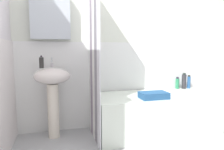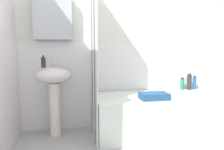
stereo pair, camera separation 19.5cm
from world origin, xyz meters
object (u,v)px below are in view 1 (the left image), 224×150
Objects in this scene: conditioner_bottle at (177,83)px; shampoo_bottle at (189,82)px; soap_dispenser at (41,63)px; bathtub at (155,113)px; sink at (53,87)px; lotion_bottle at (184,81)px; towel_folded at (154,95)px.

shampoo_bottle is at bearing -6.96° from conditioner_bottle.
soap_dispenser is 1.59m from bathtub.
lotion_bottle is at bearing 2.71° from sink.
conditioner_bottle reaches higher than bathtub.
towel_folded is (1.30, -0.37, -0.40)m from soap_dispenser.
sink is 4.93× the size of conditioner_bottle.
shampoo_bottle is at bearing 2.78° from soap_dispenser.
soap_dispenser reaches higher than lotion_bottle.
sink reaches higher than shampoo_bottle.
lotion_bottle reaches higher than bathtub.
soap_dispenser is 0.86× the size of conditioner_bottle.
bathtub is 0.83m from shampoo_bottle.
towel_folded is at bearing -17.74° from sink.
shampoo_bottle is (2.02, 0.10, -0.04)m from sink.
soap_dispenser is at bearing -176.29° from conditioner_bottle.
sink is at bearing 172.77° from bathtub.
shampoo_bottle is (0.71, 0.26, 0.35)m from bathtub.
sink reaches higher than conditioner_bottle.
sink is 2.60× the size of towel_folded.
soap_dispenser is 1.41m from towel_folded.
sink is 1.38m from bathtub.
lotion_bottle is 0.71× the size of towel_folded.
bathtub is 6.79× the size of lotion_bottle.
towel_folded reaches higher than bathtub.
soap_dispenser reaches higher than bathtub.
bathtub is 0.38m from towel_folded.
conditioner_bottle is 0.53× the size of towel_folded.
sink reaches higher than bathtub.
sink is 1.93m from lotion_bottle.
conditioner_bottle is (1.95, 0.13, -0.35)m from soap_dispenser.
lotion_bottle is 0.10m from conditioner_bottle.
soap_dispenser is at bearing -177.22° from shampoo_bottle.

